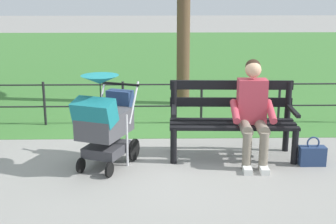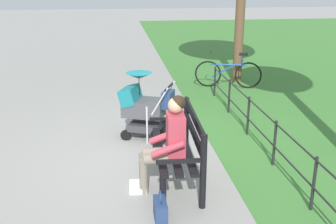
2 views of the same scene
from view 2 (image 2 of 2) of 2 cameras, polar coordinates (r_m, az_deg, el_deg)
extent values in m
plane|color=gray|center=(6.53, -0.39, -5.78)|extent=(60.00, 60.00, 0.00)
cube|color=black|center=(5.57, 2.56, -5.17)|extent=(1.60, 0.16, 0.04)
cube|color=black|center=(5.55, 0.71, -5.25)|extent=(1.60, 0.16, 0.04)
cube|color=black|center=(5.54, -1.15, -5.31)|extent=(1.60, 0.16, 0.04)
cube|color=black|center=(5.50, 3.62, -3.03)|extent=(1.60, 0.09, 0.12)
cube|color=black|center=(5.42, 3.67, -0.77)|extent=(1.60, 0.09, 0.12)
cylinder|color=black|center=(4.97, -0.73, -11.18)|extent=(0.08, 0.08, 0.45)
cylinder|color=black|center=(4.91, 4.92, -8.35)|extent=(0.08, 0.08, 0.95)
cube|color=black|center=(4.80, 1.65, -6.86)|extent=(0.07, 0.56, 0.04)
cylinder|color=black|center=(6.31, -1.82, -4.45)|extent=(0.08, 0.08, 0.45)
cylinder|color=black|center=(6.26, 2.55, -2.19)|extent=(0.08, 0.08, 0.95)
cube|color=black|center=(6.18, -0.01, -0.93)|extent=(0.07, 0.56, 0.04)
cylinder|color=slate|center=(5.23, -1.24, -6.57)|extent=(0.15, 0.40, 0.14)
cylinder|color=slate|center=(5.41, -1.40, -5.67)|extent=(0.15, 0.40, 0.14)
cylinder|color=slate|center=(5.32, -3.40, -8.93)|extent=(0.11, 0.11, 0.47)
cylinder|color=slate|center=(5.50, -3.47, -7.98)|extent=(0.11, 0.11, 0.47)
cube|color=silver|center=(5.42, -4.22, -10.84)|extent=(0.11, 0.22, 0.07)
cube|color=silver|center=(5.59, -4.27, -9.84)|extent=(0.11, 0.22, 0.07)
cube|color=#B23847|center=(5.23, 1.07, -3.23)|extent=(0.37, 0.23, 0.56)
cylinder|color=#B23847|center=(5.05, -0.02, -5.25)|extent=(0.11, 0.43, 0.23)
cylinder|color=#B23847|center=(5.46, -0.45, -3.40)|extent=(0.11, 0.43, 0.23)
sphere|color=tan|center=(5.09, 1.09, 0.95)|extent=(0.20, 0.20, 0.20)
sphere|color=black|center=(5.09, 1.43, 1.29)|extent=(0.19, 0.19, 0.19)
cylinder|color=black|center=(6.81, -1.30, -3.45)|extent=(0.13, 0.27, 0.28)
cylinder|color=black|center=(7.22, -0.31, -2.14)|extent=(0.13, 0.27, 0.28)
cylinder|color=black|center=(7.04, -5.92, -3.24)|extent=(0.09, 0.18, 0.18)
cylinder|color=black|center=(7.37, -4.90, -2.19)|extent=(0.09, 0.18, 0.18)
cube|color=#38383D|center=(7.07, -3.14, -1.95)|extent=(0.58, 0.64, 0.12)
cylinder|color=silver|center=(6.80, -2.94, -1.85)|extent=(0.03, 0.03, 0.65)
cylinder|color=silver|center=(7.21, -1.85, -0.62)|extent=(0.03, 0.03, 0.65)
cube|color=#47474C|center=(6.97, -3.35, 0.61)|extent=(0.68, 0.80, 0.28)
cube|color=#19727A|center=(6.98, -5.25, 2.32)|extent=(0.56, 0.46, 0.33)
cylinder|color=black|center=(6.74, 0.17, 3.56)|extent=(0.49, 0.22, 0.03)
cylinder|color=silver|center=(6.60, -1.17, 1.45)|extent=(0.13, 0.29, 0.49)
cylinder|color=silver|center=(7.03, -0.16, 2.51)|extent=(0.13, 0.29, 0.49)
cone|color=#19727A|center=(6.84, -4.07, 5.05)|extent=(0.57, 0.57, 0.10)
cylinder|color=black|center=(6.89, -4.04, 3.59)|extent=(0.01, 0.01, 0.30)
cube|color=navy|center=(6.80, 0.00, 1.78)|extent=(0.36, 0.27, 0.28)
cube|color=navy|center=(4.84, -1.07, -13.51)|extent=(0.32, 0.14, 0.24)
torus|color=navy|center=(4.75, -1.08, -11.77)|extent=(0.16, 0.02, 0.16)
cylinder|color=black|center=(5.19, 19.63, -9.41)|extent=(0.04, 0.04, 0.70)
cylinder|color=black|center=(6.21, 14.61, -4.24)|extent=(0.04, 0.04, 0.70)
cylinder|color=black|center=(7.29, 11.10, -0.54)|extent=(0.04, 0.04, 0.70)
cylinder|color=black|center=(8.42, 8.51, 2.18)|extent=(0.04, 0.04, 0.70)
cylinder|color=black|center=(9.58, 6.54, 4.25)|extent=(0.04, 0.04, 0.70)
cylinder|color=black|center=(6.65, 12.89, 0.18)|extent=(6.20, 0.02, 0.02)
cylinder|color=black|center=(6.76, 12.68, -2.64)|extent=(6.20, 0.02, 0.02)
cylinder|color=brown|center=(10.81, 9.98, 12.74)|extent=(0.24, 0.24, 3.31)
torus|color=black|center=(10.41, 5.58, 5.32)|extent=(0.23, 0.64, 0.66)
torus|color=black|center=(10.39, 11.11, 5.04)|extent=(0.23, 0.64, 0.66)
cylinder|color=#1E4C8C|center=(10.34, 8.41, 6.53)|extent=(0.30, 0.87, 0.04)
cylinder|color=#1E4C8C|center=(10.37, 7.81, 5.75)|extent=(0.22, 0.61, 0.38)
cylinder|color=#1E4C8C|center=(10.32, 10.39, 6.97)|extent=(0.03, 0.03, 0.30)
cube|color=black|center=(10.28, 10.44, 7.90)|extent=(0.15, 0.22, 0.06)
cylinder|color=black|center=(10.30, 5.96, 8.29)|extent=(0.43, 0.15, 0.02)
camera|label=1|loc=(7.81, -47.79, 8.61)|focal=50.45mm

